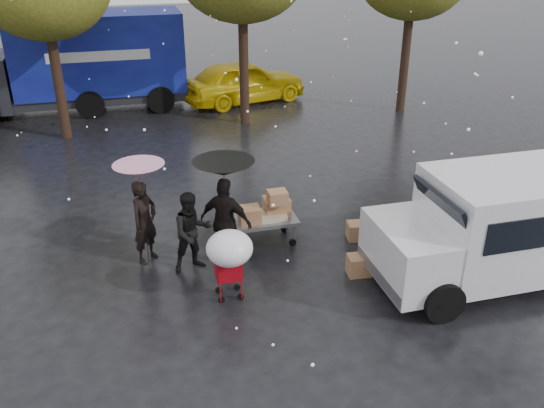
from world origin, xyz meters
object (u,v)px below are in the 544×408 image
object	(u,v)px
person_pink	(145,222)
shopping_cart	(229,252)
white_van	(508,225)
blue_truck	(77,63)
vendor_cart	(266,213)
person_black	(226,222)
yellow_taxi	(243,81)

from	to	relation	value
person_pink	shopping_cart	world-z (taller)	person_pink
shopping_cart	white_van	bearing A→B (deg)	-5.97
blue_truck	vendor_cart	bearing A→B (deg)	-70.21
shopping_cart	person_pink	bearing A→B (deg)	125.84
vendor_cart	blue_truck	size ratio (longest dim) A/B	0.18
person_black	shopping_cart	world-z (taller)	person_black
vendor_cart	blue_truck	bearing A→B (deg)	109.79
person_pink	person_black	world-z (taller)	person_black
vendor_cart	yellow_taxi	distance (m)	11.17
person_black	shopping_cart	distance (m)	1.38
person_pink	vendor_cart	distance (m)	2.56
person_pink	yellow_taxi	size ratio (longest dim) A/B	0.36
person_pink	person_black	distance (m)	1.66
vendor_cart	person_pink	bearing A→B (deg)	-178.52
person_black	vendor_cart	size ratio (longest dim) A/B	1.24
vendor_cart	yellow_taxi	xyz separation A→B (m)	(1.94, 11.00, 0.10)
person_black	yellow_taxi	world-z (taller)	person_black
white_van	vendor_cart	bearing A→B (deg)	148.47
vendor_cart	shopping_cart	xyz separation A→B (m)	(-1.18, -1.97, 0.34)
vendor_cart	blue_truck	world-z (taller)	blue_truck
person_black	yellow_taxi	bearing A→B (deg)	-68.56
person_pink	vendor_cart	size ratio (longest dim) A/B	1.16
person_black	yellow_taxi	distance (m)	11.97
person_black	shopping_cart	size ratio (longest dim) A/B	1.28
shopping_cart	blue_truck	xyz separation A→B (m)	(-2.98, 13.52, 0.69)
person_pink	white_van	bearing A→B (deg)	-66.10
person_pink	blue_truck	xyz separation A→B (m)	(-1.60, 11.62, 0.87)
person_pink	vendor_cart	xyz separation A→B (m)	(2.55, 0.07, -0.16)
person_pink	blue_truck	world-z (taller)	blue_truck
yellow_taxi	person_black	bearing A→B (deg)	151.19
person_black	white_van	size ratio (longest dim) A/B	0.38
person_pink	white_van	distance (m)	7.11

